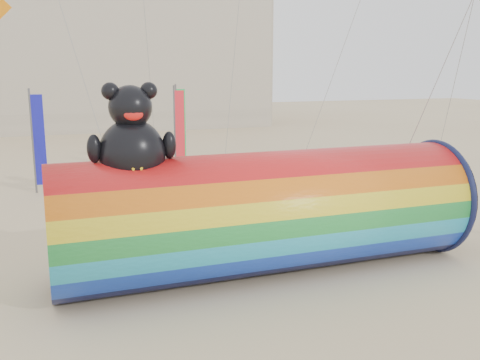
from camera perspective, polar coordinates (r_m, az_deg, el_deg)
name	(u,v)px	position (r m, az deg, el deg)	size (l,w,h in m)	color
ground	(242,263)	(17.29, 0.18, -8.88)	(160.00, 160.00, 0.00)	#CCB58C
windsock_assembly	(267,209)	(16.20, 2.92, -3.12)	(12.68, 3.86, 5.84)	red
festival_banners	(138,131)	(31.25, -10.78, 5.15)	(9.11, 5.01, 5.20)	#59595E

